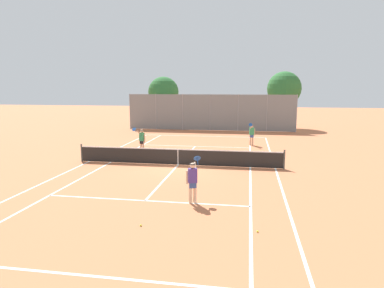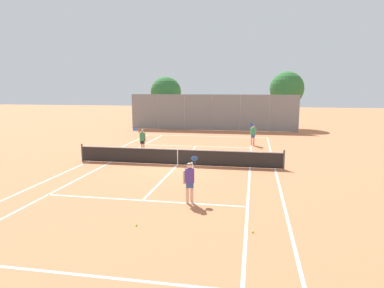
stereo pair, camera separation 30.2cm
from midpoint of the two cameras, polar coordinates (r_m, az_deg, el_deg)
ground_plane at (r=19.85m, az=-1.96°, el=-3.50°), size 120.00×120.00×0.00m
court_line_markings at (r=19.85m, az=-1.96°, el=-3.49°), size 11.10×23.90×0.01m
tennis_net at (r=19.74m, az=-1.97°, el=-2.06°), size 12.00×0.10×1.07m
player_near_side at (r=13.24m, az=0.26°, el=-5.99°), size 0.50×0.86×1.77m
player_far_left at (r=23.63m, az=-7.90°, el=0.79°), size 0.81×0.70×1.77m
player_far_right at (r=26.69m, az=10.43°, el=1.72°), size 0.51×0.85×1.77m
loose_tennis_ball_0 at (r=21.66m, az=-2.83°, el=-2.32°), size 0.07×0.07×0.07m
loose_tennis_ball_1 at (r=26.39m, az=11.29°, el=-0.36°), size 0.07×0.07×0.07m
loose_tennis_ball_2 at (r=11.52m, az=-8.50°, el=-13.20°), size 0.07×0.07×0.07m
loose_tennis_ball_3 at (r=15.52m, az=0.78°, el=-7.08°), size 0.07×0.07×0.07m
loose_tennis_ball_4 at (r=11.11m, az=10.88°, el=-14.17°), size 0.07×0.07×0.07m
back_fence at (r=35.49m, az=3.61°, el=5.27°), size 17.37×0.08×3.73m
tree_behind_left at (r=40.22m, az=-4.11°, el=8.49°), size 3.52×3.52×5.65m
tree_behind_right at (r=39.18m, az=15.90°, el=8.74°), size 3.69×3.69×6.15m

